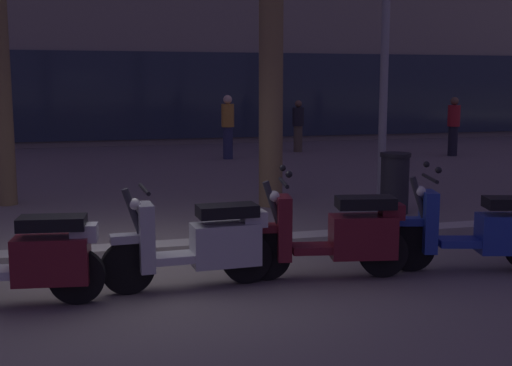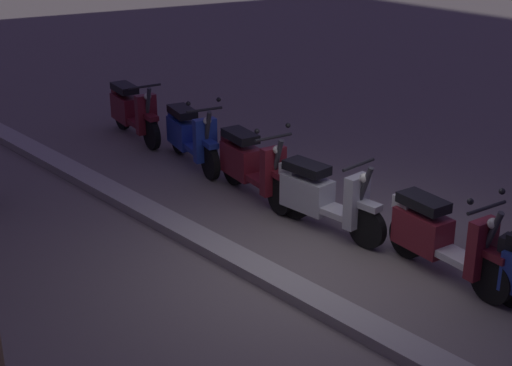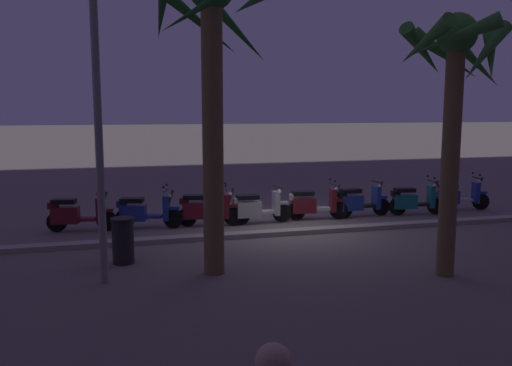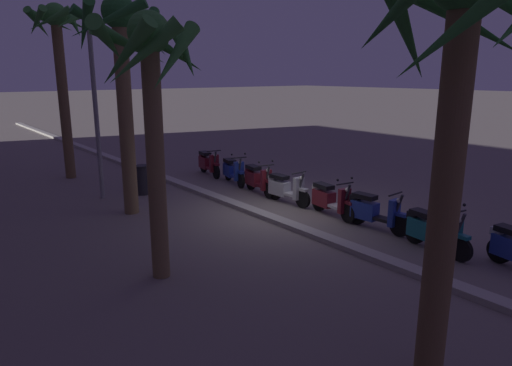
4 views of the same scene
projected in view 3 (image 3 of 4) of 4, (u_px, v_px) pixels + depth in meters
name	position (u px, v px, depth m)	size (l,w,h in m)	color
ground_plane	(291.00, 229.00, 13.87)	(200.00, 200.00, 0.00)	slate
curb_strip	(298.00, 231.00, 13.36)	(60.00, 0.36, 0.12)	#ADA89E
scooter_blue_far_back	(456.00, 196.00, 16.48)	(1.81, 0.68, 1.17)	black
scooter_teal_mid_front	(413.00, 200.00, 15.70)	(1.72, 0.62, 1.17)	black
scooter_blue_lead_nearest	(359.00, 202.00, 15.41)	(1.76, 0.56, 1.04)	black
scooter_maroon_last_in_row	(313.00, 204.00, 15.03)	(1.76, 0.61, 1.17)	black
scooter_silver_second_in_line	(257.00, 208.00, 14.48)	(1.72, 0.56, 1.04)	black
scooter_maroon_mid_rear	(205.00, 209.00, 14.19)	(1.75, 0.65, 1.17)	black
scooter_blue_tail_end	(144.00, 212.00, 13.95)	(1.77, 0.75, 1.17)	black
scooter_maroon_mid_centre	(76.00, 214.00, 13.57)	(1.79, 0.66, 1.04)	black
palm_tree_mid_walkway	(455.00, 79.00, 9.53)	(2.07, 2.16, 4.86)	olive
palm_tree_by_mall_entrance	(212.00, 50.00, 9.58)	(2.50, 2.59, 5.78)	olive
litter_bin	(123.00, 240.00, 10.75)	(0.48, 0.48, 0.95)	#232328
street_lamp	(94.00, 28.00, 8.96)	(0.36, 0.36, 7.52)	#939399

